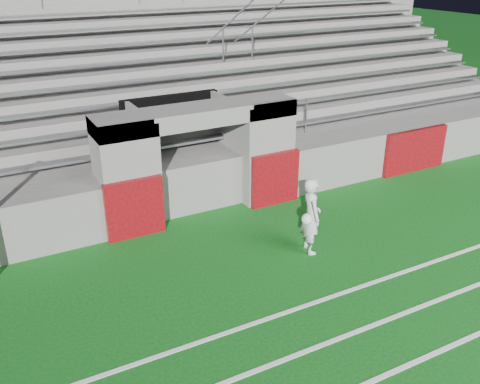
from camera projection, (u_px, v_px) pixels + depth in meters
ground at (275, 279)px, 10.35m from camera, size 90.00×90.00×0.00m
stadium_structure at (138, 108)px, 16.16m from camera, size 26.00×8.48×5.42m
goalkeeper_with_ball at (311, 216)px, 11.01m from camera, size 0.69×0.75×1.65m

